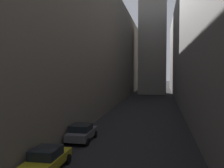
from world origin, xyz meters
TOP-DOWN VIEW (x-y plane):
  - ground_plane at (0.00, 48.00)m, footprint 264.00×264.00m
  - building_block_left at (-12.47, 50.00)m, footprint 13.95×108.00m
  - building_block_right at (11.78, 50.00)m, footprint 12.55×108.00m
  - parked_car_left_third at (-4.40, 18.27)m, footprint 1.92×4.53m
  - parked_car_left_far at (-4.40, 25.53)m, footprint 2.05×4.06m

SIDE VIEW (x-z plane):
  - ground_plane at x=0.00m, z-range 0.00..0.00m
  - parked_car_left_third at x=-4.40m, z-range 0.02..1.50m
  - parked_car_left_far at x=-4.40m, z-range 0.02..1.53m
  - building_block_left at x=-12.47m, z-range 0.00..20.66m
  - building_block_right at x=11.78m, z-range 0.00..21.76m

